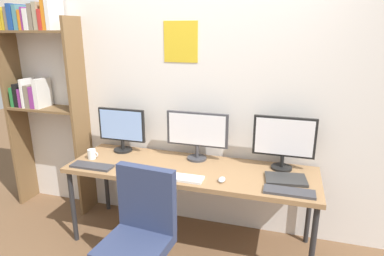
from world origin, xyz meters
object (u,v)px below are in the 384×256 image
(keyboard_center, at_px, (182,178))
(laptop_closed, at_px, (286,179))
(mouse_left_side, at_px, (222,180))
(desk, at_px, (190,173))
(office_chair, at_px, (139,251))
(mouse_right_side, at_px, (134,168))
(monitor_right, at_px, (284,140))
(coffee_mug, at_px, (92,154))
(keyboard_right, at_px, (289,192))
(monitor_left, at_px, (122,128))
(bookshelf, at_px, (40,79))
(monitor_center, at_px, (197,132))
(keyboard_left, at_px, (92,166))

(keyboard_center, height_order, laptop_closed, laptop_closed)
(mouse_left_side, bearing_deg, desk, 150.07)
(mouse_left_side, distance_m, laptop_closed, 0.51)
(office_chair, distance_m, mouse_right_side, 0.73)
(monitor_right, relative_size, coffee_mug, 4.89)
(keyboard_right, bearing_deg, laptop_closed, 98.00)
(office_chair, bearing_deg, monitor_left, 122.52)
(bookshelf, distance_m, laptop_closed, 2.58)
(mouse_left_side, relative_size, laptop_closed, 0.30)
(monitor_left, xyz_separation_m, monitor_center, (0.76, 0.00, 0.02))
(office_chair, relative_size, keyboard_center, 2.86)
(bookshelf, distance_m, mouse_left_side, 2.14)
(mouse_left_side, distance_m, mouse_right_side, 0.76)
(monitor_center, xyz_separation_m, keyboard_right, (0.83, -0.44, -0.25))
(monitor_center, distance_m, mouse_left_side, 0.56)
(bookshelf, height_order, monitor_right, bookshelf)
(bookshelf, xyz_separation_m, monitor_center, (1.67, -0.02, -0.41))
(bookshelf, distance_m, monitor_center, 1.72)
(desk, bearing_deg, keyboard_right, -15.41)
(coffee_mug, bearing_deg, desk, 3.35)
(keyboard_right, xyz_separation_m, laptop_closed, (-0.03, 0.21, 0.00))
(keyboard_left, distance_m, keyboard_right, 1.67)
(bookshelf, xyz_separation_m, office_chair, (1.52, -0.98, -1.01))
(keyboard_center, height_order, mouse_left_side, mouse_left_side)
(monitor_center, distance_m, keyboard_right, 0.98)
(laptop_closed, bearing_deg, keyboard_right, -89.73)
(desk, bearing_deg, monitor_right, 15.53)
(monitor_center, distance_m, laptop_closed, 0.87)
(bookshelf, height_order, mouse_left_side, bookshelf)
(office_chair, relative_size, keyboard_left, 2.63)
(mouse_right_side, bearing_deg, keyboard_center, -6.12)
(monitor_left, bearing_deg, mouse_left_side, -20.06)
(bookshelf, xyz_separation_m, keyboard_left, (0.84, -0.46, -0.66))
(keyboard_center, relative_size, mouse_left_side, 3.61)
(office_chair, bearing_deg, desk, 78.57)
(keyboard_center, height_order, keyboard_right, same)
(coffee_mug, bearing_deg, mouse_left_side, -5.76)
(monitor_left, distance_m, monitor_center, 0.76)
(laptop_closed, bearing_deg, bookshelf, 166.44)
(laptop_closed, bearing_deg, keyboard_center, -173.24)
(keyboard_right, bearing_deg, mouse_right_side, 177.86)
(coffee_mug, bearing_deg, monitor_right, 8.90)
(office_chair, bearing_deg, laptop_closed, 37.24)
(desk, relative_size, mouse_left_side, 22.59)
(bookshelf, relative_size, office_chair, 2.20)
(desk, xyz_separation_m, mouse_right_side, (-0.45, -0.18, 0.07))
(monitor_center, bearing_deg, monitor_right, 0.00)
(office_chair, bearing_deg, monitor_right, 46.39)
(mouse_left_side, bearing_deg, monitor_center, 128.75)
(mouse_left_side, xyz_separation_m, mouse_right_side, (-0.76, 0.00, 0.00))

